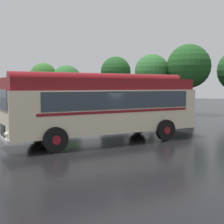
# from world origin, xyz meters

# --- Properties ---
(ground_plane) EXTENTS (120.00, 120.00, 0.00)m
(ground_plane) POSITION_xyz_m (0.00, 0.00, 0.00)
(ground_plane) COLOR black
(vintage_bus) EXTENTS (9.00, 8.71, 3.49)m
(vintage_bus) POSITION_xyz_m (0.11, 0.06, 1.89)
(vintage_bus) COLOR beige
(vintage_bus) RESTS_ON ground
(car_near_left) EXTENTS (1.97, 4.20, 1.66)m
(car_near_left) POSITION_xyz_m (0.38, 11.37, 0.85)
(car_near_left) COLOR silver
(car_near_left) RESTS_ON ground
(car_mid_left) EXTENTS (2.27, 4.35, 1.66)m
(car_mid_left) POSITION_xyz_m (3.54, 10.86, 0.85)
(car_mid_left) COLOR black
(car_mid_left) RESTS_ON ground
(box_van) EXTENTS (2.69, 5.91, 2.50)m
(box_van) POSITION_xyz_m (-1.88, 11.71, 1.36)
(box_van) COLOR #B2B7BC
(box_van) RESTS_ON ground
(tree_far_left) EXTENTS (2.95, 2.95, 5.44)m
(tree_far_left) POSITION_xyz_m (-11.73, 16.85, 3.96)
(tree_far_left) COLOR #4C3823
(tree_far_left) RESTS_ON ground
(tree_left_of_centre) EXTENTS (3.20, 3.20, 5.11)m
(tree_left_of_centre) POSITION_xyz_m (-8.64, 16.68, 3.47)
(tree_left_of_centre) COLOR #4C3823
(tree_left_of_centre) RESTS_ON ground
(tree_centre) EXTENTS (3.22, 3.22, 6.02)m
(tree_centre) POSITION_xyz_m (-3.39, 17.66, 4.31)
(tree_centre) COLOR #4C3823
(tree_centre) RESTS_ON ground
(tree_right_of_centre) EXTENTS (3.46, 3.46, 6.04)m
(tree_right_of_centre) POSITION_xyz_m (0.56, 16.35, 4.30)
(tree_right_of_centre) COLOR #4C3823
(tree_right_of_centre) RESTS_ON ground
(tree_far_right) EXTENTS (4.26, 4.26, 6.91)m
(tree_far_right) POSITION_xyz_m (4.14, 16.23, 4.85)
(tree_far_right) COLOR #4C3823
(tree_far_right) RESTS_ON ground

